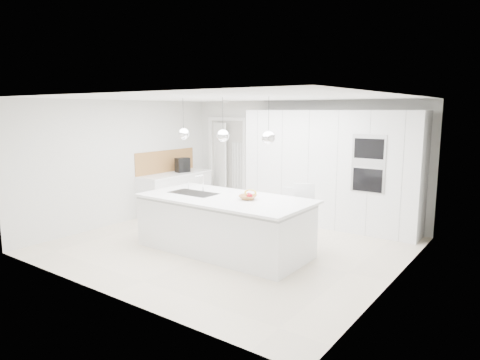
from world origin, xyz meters
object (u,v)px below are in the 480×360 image
Objects in this scene: fruit_bowl at (248,197)px; bar_stool_right at (300,217)px; island_base at (224,226)px; bar_stool_left at (287,216)px; espresso_machine at (183,165)px.

bar_stool_right is at bearing 51.68° from fruit_bowl.
island_base is 2.58× the size of bar_stool_right.
fruit_bowl is at bearing -152.36° from bar_stool_right.
fruit_bowl is at bearing 15.79° from island_base.
bar_stool_left is at bearing 127.90° from bar_stool_right.
bar_stool_right reaches higher than fruit_bowl.
bar_stool_left is at bearing 57.97° from island_base.
fruit_bowl is 0.98m from bar_stool_right.
espresso_machine reaches higher than bar_stool_right.
island_base is at bearing -163.58° from bar_stool_right.
bar_stool_left is 0.88× the size of bar_stool_right.
bar_stool_left is 0.39m from bar_stool_right.
island_base is 2.92× the size of bar_stool_left.
island_base is at bearing -123.81° from bar_stool_left.
bar_stool_left is at bearing 2.51° from espresso_machine.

